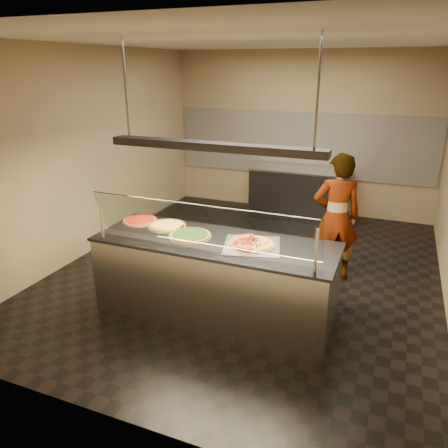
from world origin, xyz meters
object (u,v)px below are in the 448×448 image
at_px(pizza_tomato, 140,220).
at_px(half_pizza_sausage, 262,245).
at_px(heat_lamp_housing, 214,147).
at_px(prep_table, 298,193).
at_px(worker, 336,217).
at_px(sneeze_guard, 201,225).
at_px(serving_counter, 215,279).
at_px(pizza_spatula, 174,224).
at_px(pizza_spinach, 190,235).
at_px(pizza_cheese, 167,225).
at_px(half_pizza_pepperoni, 242,241).
at_px(perforated_tray, 252,245).

bearing_deg(pizza_tomato, half_pizza_sausage, -7.62).
distance_m(pizza_tomato, heat_lamp_housing, 1.50).
bearing_deg(prep_table, heat_lamp_housing, -91.01).
relative_size(half_pizza_sausage, worker, 0.31).
distance_m(half_pizza_sausage, pizza_tomato, 1.64).
bearing_deg(sneeze_guard, serving_counter, 90.00).
height_order(pizza_spatula, heat_lamp_housing, heat_lamp_housing).
bearing_deg(half_pizza_sausage, pizza_spinach, 179.81).
distance_m(serving_counter, pizza_cheese, 0.87).
xyz_separation_m(half_pizza_pepperoni, half_pizza_sausage, (0.23, -0.00, -0.01)).
bearing_deg(pizza_spatula, half_pizza_pepperoni, -13.06).
height_order(half_pizza_sausage, worker, worker).
height_order(half_pizza_sausage, pizza_cheese, half_pizza_sausage).
bearing_deg(half_pizza_pepperoni, half_pizza_sausage, -0.14).
bearing_deg(worker, pizza_spinach, 25.85).
height_order(pizza_cheese, prep_table, pizza_cheese).
bearing_deg(heat_lamp_housing, half_pizza_sausage, 1.71).
bearing_deg(half_pizza_sausage, pizza_cheese, 171.48).
xyz_separation_m(sneeze_guard, heat_lamp_housing, (-0.00, 0.34, 0.72)).
xyz_separation_m(sneeze_guard, half_pizza_sausage, (0.53, 0.36, -0.27)).
distance_m(perforated_tray, pizza_spinach, 0.72).
xyz_separation_m(serving_counter, perforated_tray, (0.42, 0.02, 0.47)).
distance_m(serving_counter, half_pizza_pepperoni, 0.58).
xyz_separation_m(perforated_tray, pizza_spinach, (-0.72, 0.00, 0.01)).
bearing_deg(serving_counter, sneeze_guard, -90.00).
bearing_deg(pizza_tomato, half_pizza_pepperoni, -8.83).
height_order(perforated_tray, half_pizza_pepperoni, half_pizza_pepperoni).
distance_m(sneeze_guard, perforated_tray, 0.62).
bearing_deg(pizza_spinach, worker, 47.19).
bearing_deg(worker, sneeze_guard, 38.52).
distance_m(pizza_cheese, pizza_spatula, 0.08).
height_order(pizza_spinach, pizza_spatula, pizza_spatula).
relative_size(half_pizza_sausage, heat_lamp_housing, 0.23).
bearing_deg(pizza_tomato, sneeze_guard, -27.87).
distance_m(prep_table, heat_lamp_housing, 4.08).
distance_m(sneeze_guard, heat_lamp_housing, 0.80).
bearing_deg(perforated_tray, heat_lamp_housing, -177.74).
distance_m(serving_counter, prep_table, 3.80).
relative_size(perforated_tray, pizza_tomato, 1.67).
distance_m(pizza_spatula, worker, 2.13).
xyz_separation_m(perforated_tray, heat_lamp_housing, (-0.42, -0.02, 1.01)).
distance_m(pizza_tomato, pizza_spatula, 0.46).
height_order(perforated_tray, pizza_spatula, pizza_spatula).
bearing_deg(worker, pizza_tomato, 9.19).
distance_m(sneeze_guard, prep_table, 4.21).
bearing_deg(prep_table, half_pizza_sausage, -82.99).
xyz_separation_m(pizza_cheese, pizza_spatula, (0.07, 0.03, 0.01)).
bearing_deg(pizza_spatula, perforated_tray, -11.66).
bearing_deg(perforated_tray, sneeze_guard, -139.32).
bearing_deg(pizza_tomato, serving_counter, -12.06).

